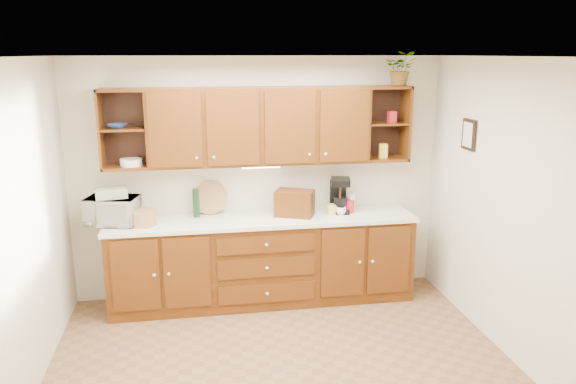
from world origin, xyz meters
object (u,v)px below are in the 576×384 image
object	(u,v)px
microwave	(113,211)
potted_plant	(401,69)
bread_box	(295,203)
coffee_maker	(340,195)

from	to	relation	value
microwave	potted_plant	size ratio (longest dim) A/B	1.42
microwave	bread_box	distance (m)	1.87
microwave	bread_box	bearing A→B (deg)	12.61
coffee_maker	potted_plant	xyz separation A→B (m)	(0.63, -0.01, 1.35)
coffee_maker	bread_box	bearing A→B (deg)	-157.75
bread_box	coffee_maker	bearing A→B (deg)	33.09
bread_box	potted_plant	size ratio (longest dim) A/B	1.11
bread_box	coffee_maker	distance (m)	0.52
bread_box	potted_plant	bearing A→B (deg)	27.45
bread_box	coffee_maker	world-z (taller)	coffee_maker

